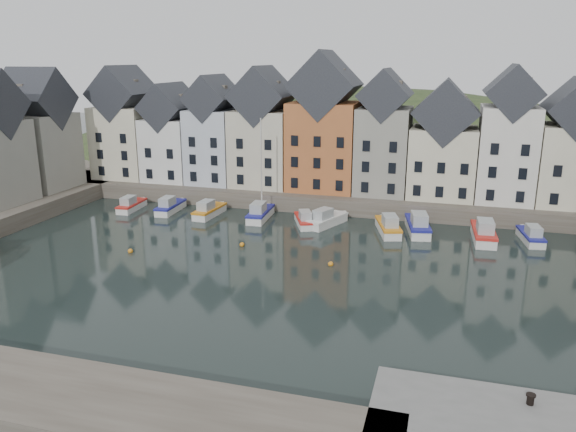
% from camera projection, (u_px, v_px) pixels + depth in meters
% --- Properties ---
extents(ground, '(260.00, 260.00, 0.00)m').
position_uv_depth(ground, '(252.00, 278.00, 49.51)').
color(ground, black).
rests_on(ground, ground).
extents(far_quay, '(90.00, 16.00, 2.00)m').
position_uv_depth(far_quay, '(326.00, 192.00, 76.96)').
color(far_quay, '#4B443A').
rests_on(far_quay, ground).
extents(hillside, '(153.60, 70.40, 64.00)m').
position_uv_depth(hillside, '(354.00, 259.00, 106.13)').
color(hillside, '#24341A').
rests_on(hillside, ground).
extents(far_terrace, '(72.37, 8.16, 17.78)m').
position_uv_depth(far_terrace, '(348.00, 138.00, 72.11)').
color(far_terrace, beige).
rests_on(far_terrace, far_quay).
extents(left_terrace, '(7.65, 17.00, 15.69)m').
position_uv_depth(left_terrace, '(13.00, 141.00, 69.25)').
color(left_terrace, gray).
rests_on(left_terrace, left_quay).
extents(mooring_buoys, '(20.50, 5.50, 0.50)m').
position_uv_depth(mooring_buoys, '(232.00, 253.00, 55.47)').
color(mooring_buoys, orange).
rests_on(mooring_buoys, ground).
extents(boat_a, '(2.10, 5.62, 2.12)m').
position_uv_depth(boat_a, '(131.00, 205.00, 71.49)').
color(boat_a, silver).
rests_on(boat_a, ground).
extents(boat_b, '(2.16, 6.04, 2.28)m').
position_uv_depth(boat_b, '(170.00, 207.00, 70.58)').
color(boat_b, silver).
rests_on(boat_b, ground).
extents(boat_c, '(2.22, 6.08, 2.30)m').
position_uv_depth(boat_c, '(209.00, 211.00, 68.74)').
color(boat_c, silver).
rests_on(boat_c, ground).
extents(boat_d, '(2.37, 6.51, 12.23)m').
position_uv_depth(boat_d, '(260.00, 213.00, 67.37)').
color(boat_d, silver).
rests_on(boat_d, ground).
extents(boat_e, '(3.66, 5.61, 2.07)m').
position_uv_depth(boat_e, '(304.00, 220.00, 64.97)').
color(boat_e, silver).
rests_on(boat_e, ground).
extents(boat_f, '(4.02, 6.35, 2.34)m').
position_uv_depth(boat_f, '(326.00, 220.00, 64.84)').
color(boat_f, silver).
rests_on(boat_f, ground).
extents(boat_g, '(3.73, 6.73, 2.47)m').
position_uv_depth(boat_g, '(388.00, 227.00, 62.06)').
color(boat_g, silver).
rests_on(boat_g, ground).
extents(boat_h, '(3.42, 7.28, 2.69)m').
position_uv_depth(boat_h, '(418.00, 226.00, 62.22)').
color(boat_h, silver).
rests_on(boat_h, ground).
extents(boat_i, '(2.55, 7.14, 2.70)m').
position_uv_depth(boat_i, '(484.00, 233.00, 59.52)').
color(boat_i, silver).
rests_on(boat_i, ground).
extents(boat_j, '(2.54, 5.80, 2.15)m').
position_uv_depth(boat_j, '(531.00, 236.00, 59.10)').
color(boat_j, silver).
rests_on(boat_j, ground).
extents(mooring_bollard, '(0.48, 0.48, 0.56)m').
position_uv_depth(mooring_bollard, '(531.00, 399.00, 28.06)').
color(mooring_bollard, black).
rests_on(mooring_bollard, near_quay).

